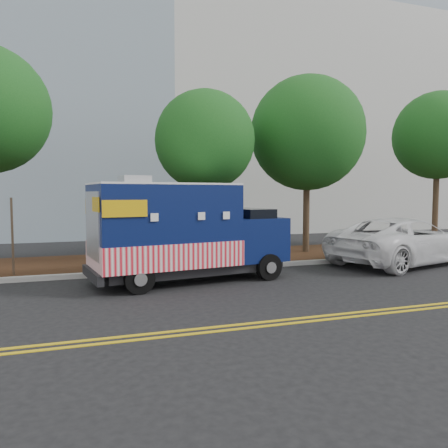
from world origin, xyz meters
name	(u,v)px	position (x,y,z in m)	size (l,w,h in m)	color
ground	(199,280)	(0.00, 0.00, 0.00)	(120.00, 120.00, 0.00)	black
curb	(187,270)	(0.00, 1.40, 0.07)	(120.00, 0.18, 0.15)	#9E9E99
mulch_strip	(173,260)	(0.00, 3.50, 0.07)	(120.00, 4.00, 0.15)	#331C0E
centerline_near	(261,322)	(0.00, -4.45, 0.01)	(120.00, 0.10, 0.01)	gold
centerline_far	(266,326)	(0.00, -4.70, 0.01)	(120.00, 0.10, 0.01)	gold
office_building	(146,26)	(2.00, 22.00, 15.20)	(46.00, 20.00, 30.40)	silver
tree_b	(205,141)	(1.00, 2.77, 4.37)	(3.52, 3.52, 6.15)	#38281C
tree_c	(307,134)	(5.53, 3.58, 4.92)	(4.58, 4.58, 7.22)	#38281C
tree_d	(438,136)	(12.39, 3.79, 5.15)	(3.98, 3.98, 7.15)	#38281C
sign_post	(12,239)	(-5.11, 1.71, 1.20)	(0.06, 0.06, 2.40)	#473828
food_truck	(181,235)	(-0.55, -0.07, 1.35)	(5.91, 2.90, 2.99)	black
white_car	(404,241)	(7.69, 0.41, 0.83)	(2.75, 5.96, 1.66)	white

